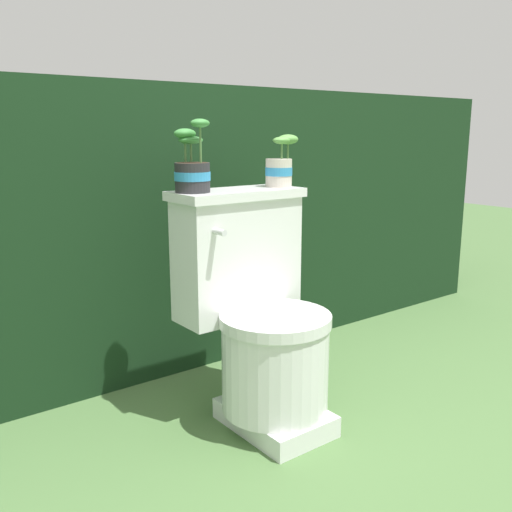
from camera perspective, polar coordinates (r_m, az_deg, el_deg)
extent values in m
plane|color=#4C703D|center=(1.95, 0.33, -17.25)|extent=(12.00, 12.00, 0.00)
cube|color=black|center=(2.52, -12.60, 3.10)|extent=(3.96, 0.69, 1.14)
cube|color=silver|center=(1.97, 1.93, -15.83)|extent=(0.26, 0.36, 0.07)
cylinder|color=silver|center=(1.89, 1.97, -11.05)|extent=(0.35, 0.35, 0.29)
cylinder|color=silver|center=(1.83, 2.01, -6.40)|extent=(0.36, 0.36, 0.04)
cube|color=silver|center=(1.95, -1.88, -0.19)|extent=(0.43, 0.18, 0.41)
cube|color=silver|center=(1.91, -1.92, 6.21)|extent=(0.45, 0.20, 0.03)
cylinder|color=silver|center=(1.75, -3.68, 2.42)|extent=(0.02, 0.05, 0.02)
cylinder|color=#262628|center=(1.83, -6.38, 7.80)|extent=(0.11, 0.11, 0.09)
cylinder|color=#2D84BC|center=(1.83, -6.38, 7.95)|extent=(0.11, 0.11, 0.03)
cylinder|color=#332319|center=(1.83, -6.41, 9.07)|extent=(0.10, 0.10, 0.01)
cylinder|color=#4C753D|center=(1.82, -5.58, 11.05)|extent=(0.01, 0.01, 0.11)
ellipsoid|color=#387F38|center=(1.82, -5.62, 13.09)|extent=(0.06, 0.05, 0.03)
cylinder|color=#4C753D|center=(1.86, -7.09, 10.53)|extent=(0.01, 0.01, 0.08)
ellipsoid|color=#387F38|center=(1.86, -7.13, 12.06)|extent=(0.07, 0.05, 0.03)
cylinder|color=#4C753D|center=(1.87, -6.51, 10.27)|extent=(0.01, 0.01, 0.06)
ellipsoid|color=#387F38|center=(1.86, -6.54, 11.44)|extent=(0.08, 0.06, 0.03)
cylinder|color=beige|center=(2.01, 2.29, 8.31)|extent=(0.09, 0.09, 0.10)
cylinder|color=#2D84BC|center=(2.01, 2.29, 8.45)|extent=(0.09, 0.09, 0.03)
cylinder|color=#332319|center=(2.01, 2.30, 9.51)|extent=(0.08, 0.08, 0.01)
cylinder|color=#4C753D|center=(2.03, 3.20, 10.49)|extent=(0.01, 0.01, 0.06)
ellipsoid|color=#569342|center=(2.03, 3.22, 11.57)|extent=(0.08, 0.06, 0.03)
cylinder|color=#4C753D|center=(2.00, 2.59, 10.47)|extent=(0.01, 0.01, 0.06)
ellipsoid|color=#569342|center=(2.00, 2.60, 11.48)|extent=(0.07, 0.05, 0.03)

